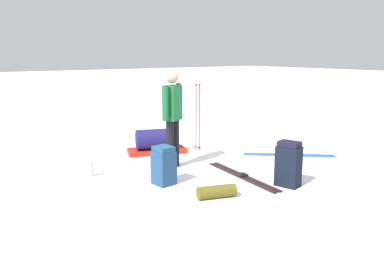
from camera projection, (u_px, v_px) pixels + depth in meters
The scene contains 10 objects.
ground_plane at pixel (192, 164), 7.10m from camera, with size 80.00×80.00×0.00m, color white.
skier_standing at pixel (173, 114), 6.74m from camera, with size 0.36×0.50×1.70m.
ski_pair_near at pixel (289, 155), 7.70m from camera, with size 1.29×1.45×0.05m.
ski_pair_far at pixel (242, 176), 6.38m from camera, with size 1.76×0.35×0.05m.
backpack_large_dark at pixel (164, 166), 5.98m from camera, with size 0.34×0.31×0.60m.
backpack_bright at pixel (288, 164), 5.88m from camera, with size 0.40×0.33×0.69m.
ski_poles_planted_near at pixel (198, 114), 8.01m from camera, with size 0.15×0.09×1.38m.
gear_sled at pixel (157, 142), 7.87m from camera, with size 0.81×1.24×0.49m.
sleeping_mat_rolled at pixel (217, 192), 5.44m from camera, with size 0.18×0.18×0.55m, color brown.
thermos_bottle at pixel (91, 169), 6.37m from camera, with size 0.07×0.07×0.26m, color #BBBDBD.
Camera 1 is at (5.58, -3.97, 1.99)m, focal length 36.52 mm.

